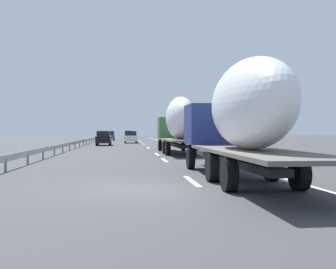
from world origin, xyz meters
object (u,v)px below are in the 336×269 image
Objects in this scene: car_black_suv at (104,138)px; road_sign at (182,129)px; truck_lead at (178,123)px; car_blue_sedan at (110,136)px; truck_trailing at (240,115)px; car_white_van at (131,137)px; car_yellow_coupe at (128,135)px.

road_sign is (1.19, -10.19, 1.15)m from car_black_suv.
truck_lead is 49.17m from car_blue_sedan.
car_blue_sedan is 29.04m from car_black_suv.
truck_trailing reaches higher than car_black_suv.
car_white_van is 1.02× the size of car_black_suv.
truck_trailing reaches higher than car_yellow_coupe.
road_sign is (20.73, -3.10, -0.41)m from truck_lead.
car_blue_sedan is at bearing 11.66° from car_white_van.
car_yellow_coupe reaches higher than car_blue_sedan.
truck_lead is at bearing -173.16° from car_white_van.
car_black_suv is at bearing 160.65° from car_white_van.
car_blue_sedan is at bearing 6.40° from truck_trailing.
car_white_van is at bearing -179.51° from car_yellow_coupe.
car_yellow_coupe is at bearing 3.51° from truck_lead.
car_yellow_coupe is 32.89m from car_white_van.
car_black_suv is at bearing 19.95° from truck_lead.
car_black_suv reaches higher than car_white_van.
car_white_van is at bearing -19.35° from car_black_suv.
truck_lead is 0.97× the size of truck_trailing.
car_black_suv is (-10.08, 3.54, 0.01)m from car_white_van.
car_blue_sedan is 0.93× the size of car_white_van.
car_white_van is (29.62, 3.55, -1.57)m from truck_lead.
truck_trailing is 2.89× the size of car_white_van.
car_black_suv is (-29.03, -0.37, 0.01)m from car_blue_sedan.
road_sign reaches higher than car_yellow_coupe.
road_sign is at bearing -170.58° from car_yellow_coupe.
road_sign is at bearing -4.58° from truck_trailing.
truck_lead reaches higher than truck_trailing.
truck_lead is 29.87m from car_white_van.
car_blue_sedan is (-13.93, 3.63, -0.04)m from car_yellow_coupe.
truck_lead is at bearing 171.50° from road_sign.
truck_lead is at bearing -0.00° from truck_trailing.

